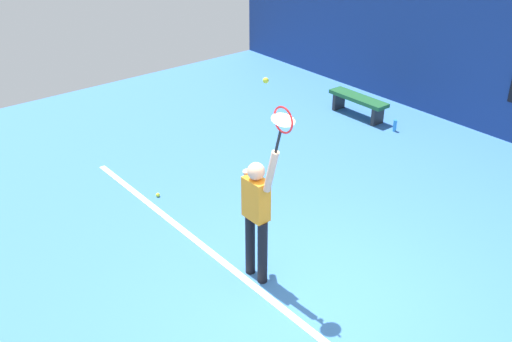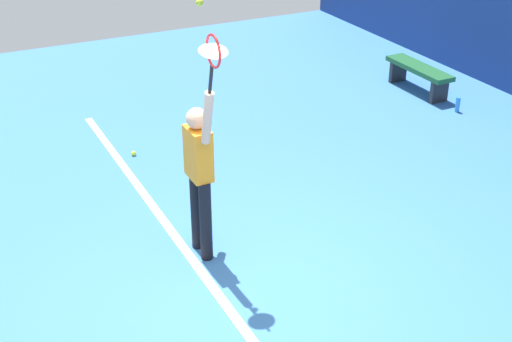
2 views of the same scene
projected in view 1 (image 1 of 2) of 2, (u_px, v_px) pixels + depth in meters
ground_plane at (310, 303)px, 7.31m from camera, size 18.00×18.00×0.00m
court_baseline at (289, 314)px, 7.11m from camera, size 10.00×0.10×0.01m
tennis_player at (257, 212)px, 7.29m from camera, size 0.64×0.31×1.98m
tennis_racket at (283, 123)px, 6.35m from camera, size 0.38×0.27×0.63m
tennis_ball at (266, 80)px, 6.38m from camera, size 0.07×0.07×0.07m
court_bench at (358, 101)px, 12.44m from camera, size 1.40×0.36×0.45m
water_bottle at (395, 126)px, 11.85m from camera, size 0.07×0.07×0.24m
spare_ball at (158, 195)px, 9.58m from camera, size 0.07×0.07×0.07m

